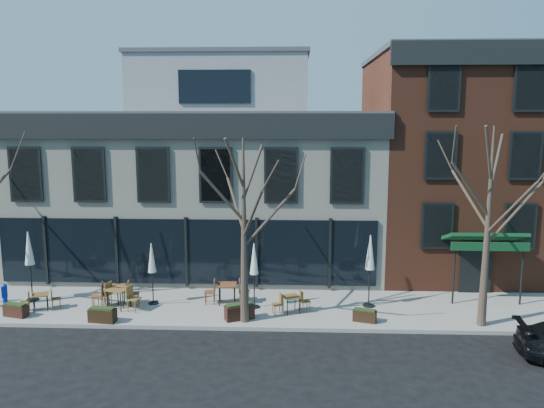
{
  "coord_description": "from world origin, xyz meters",
  "views": [
    {
      "loc": [
        4.87,
        -23.29,
        7.88
      ],
      "look_at": [
        3.81,
        2.0,
        3.79
      ],
      "focal_mm": 35.0,
      "sensor_mm": 36.0,
      "label": 1
    }
  ],
  "objects": [
    {
      "name": "ground",
      "position": [
        0.0,
        0.0,
        0.0
      ],
      "size": [
        120.0,
        120.0,
        0.0
      ],
      "primitive_type": "plane",
      "color": "black",
      "rests_on": "ground"
    },
    {
      "name": "sidewalk_front",
      "position": [
        3.25,
        -2.15,
        0.07
      ],
      "size": [
        33.5,
        4.7,
        0.15
      ],
      "primitive_type": "cube",
      "color": "gray",
      "rests_on": "ground"
    },
    {
      "name": "sidewalk_side",
      "position": [
        -11.25,
        6.0,
        0.07
      ],
      "size": [
        4.5,
        12.0,
        0.15
      ],
      "primitive_type": "cube",
      "color": "gray",
      "rests_on": "ground"
    },
    {
      "name": "corner_building",
      "position": [
        0.07,
        5.07,
        4.72
      ],
      "size": [
        18.39,
        10.39,
        11.1
      ],
      "color": "silver",
      "rests_on": "ground"
    },
    {
      "name": "red_brick_building",
      "position": [
        13.0,
        4.98,
        5.64
      ],
      "size": [
        8.2,
        11.78,
        11.18
      ],
      "color": "brown",
      "rests_on": "ground"
    },
    {
      "name": "tree_mid",
      "position": [
        3.01,
        -3.9,
        3.79
      ],
      "size": [
        3.5,
        3.55,
        7.04
      ],
      "color": "#382B21",
      "rests_on": "sidewalk_front"
    },
    {
      "name": "tree_right",
      "position": [
        12.01,
        -3.9,
        4.02
      ],
      "size": [
        3.72,
        3.77,
        7.48
      ],
      "color": "#382B21",
      "rests_on": "sidewalk_front"
    },
    {
      "name": "call_box",
      "position": [
        -6.66,
        -3.46,
        0.82
      ],
      "size": [
        0.26,
        0.25,
        1.26
      ],
      "color": "#0D2CAE",
      "rests_on": "sidewalk_front"
    },
    {
      "name": "cafe_set_0",
      "position": [
        -5.42,
        -3.04,
        0.57
      ],
      "size": [
        1.59,
        0.98,
        0.83
      ],
      "color": "brown",
      "rests_on": "sidewalk_front"
    },
    {
      "name": "cafe_set_1",
      "position": [
        -2.51,
        -2.47,
        0.68
      ],
      "size": [
        2.01,
        0.94,
        1.03
      ],
      "color": "brown",
      "rests_on": "sidewalk_front"
    },
    {
      "name": "cafe_set_2",
      "position": [
        -2.28,
        -2.72,
        0.69
      ],
      "size": [
        2.02,
        1.13,
        1.04
      ],
      "color": "brown",
      "rests_on": "sidewalk_front"
    },
    {
      "name": "cafe_set_3",
      "position": [
        2.08,
        -1.93,
        0.68
      ],
      "size": [
        1.98,
        0.84,
        1.03
      ],
      "color": "brown",
      "rests_on": "sidewalk_front"
    },
    {
      "name": "cafe_set_4",
      "position": [
        4.79,
        -2.91,
        0.58
      ],
      "size": [
        1.63,
        0.94,
        0.84
      ],
      "color": "brown",
      "rests_on": "sidewalk_front"
    },
    {
      "name": "umbrella_0",
      "position": [
        -6.35,
        -1.9,
        2.28
      ],
      "size": [
        0.48,
        0.48,
        3.01
      ],
      "color": "black",
      "rests_on": "sidewalk_front"
    },
    {
      "name": "umbrella_1",
      "position": [
        -1.04,
        -2.12,
        2.0
      ],
      "size": [
        0.42,
        0.42,
        2.62
      ],
      "color": "black",
      "rests_on": "sidewalk_front"
    },
    {
      "name": "umbrella_3",
      "position": [
        3.26,
        -2.37,
        2.07
      ],
      "size": [
        0.43,
        0.43,
        2.72
      ],
      "color": "black",
      "rests_on": "sidewalk_front"
    },
    {
      "name": "umbrella_4",
      "position": [
        8.01,
        -2.04,
        2.29
      ],
      "size": [
        0.48,
        0.48,
        3.03
      ],
      "color": "black",
      "rests_on": "sidewalk_front"
    },
    {
      "name": "planter_0",
      "position": [
        -6.08,
        -3.77,
        0.41
      ],
      "size": [
        1.02,
        0.62,
        0.53
      ],
      "color": "#311910",
      "rests_on": "sidewalk_front"
    },
    {
      "name": "planter_1",
      "position": [
        -2.45,
        -4.2,
        0.44
      ],
      "size": [
        1.08,
        0.56,
        0.58
      ],
      "color": "black",
      "rests_on": "sidewalk_front"
    },
    {
      "name": "planter_2",
      "position": [
        2.78,
        -3.7,
        0.46
      ],
      "size": [
        1.21,
        0.87,
        0.63
      ],
      "color": "black",
      "rests_on": "sidewalk_front"
    },
    {
      "name": "planter_3",
      "position": [
        7.62,
        -3.74,
        0.4
      ],
      "size": [
        0.95,
        0.6,
        0.49
      ],
      "color": "black",
      "rests_on": "sidewalk_front"
    }
  ]
}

